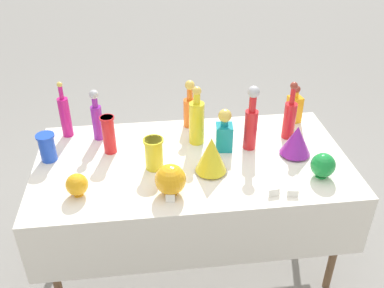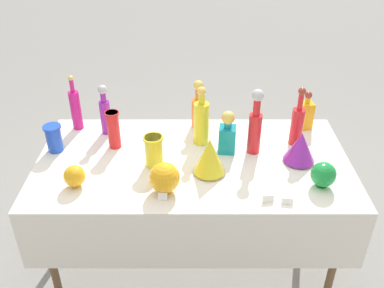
{
  "view_description": "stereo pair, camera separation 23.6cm",
  "coord_description": "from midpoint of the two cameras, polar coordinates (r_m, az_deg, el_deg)",
  "views": [
    {
      "loc": [
        -0.24,
        -1.98,
        2.13
      ],
      "look_at": [
        0.0,
        0.0,
        0.86
      ],
      "focal_mm": 40.0,
      "sensor_mm": 36.0,
      "label": 1
    },
    {
      "loc": [
        -0.01,
        -1.99,
        2.13
      ],
      "look_at": [
        0.0,
        0.0,
        0.86
      ],
      "focal_mm": 40.0,
      "sensor_mm": 36.0,
      "label": 2
    }
  ],
  "objects": [
    {
      "name": "price_tag_center",
      "position": [
        2.17,
        10.28,
        -6.65
      ],
      "size": [
        0.06,
        0.02,
        0.03
      ],
      "primitive_type": "cube",
      "rotation": [
        -0.21,
        0.0,
        -0.16
      ],
      "color": "white",
      "rests_on": "display_table"
    },
    {
      "name": "tall_bottle_2",
      "position": [
        2.67,
        -2.82,
        4.78
      ],
      "size": [
        0.08,
        0.08,
        0.31
      ],
      "color": "orange",
      "rests_on": "display_table"
    },
    {
      "name": "tall_bottle_3",
      "position": [
        2.71,
        -19.0,
        3.58
      ],
      "size": [
        0.06,
        0.06,
        0.36
      ],
      "color": "#C61972",
      "rests_on": "display_table"
    },
    {
      "name": "round_bowl_2",
      "position": [
        2.31,
        14.31,
        -2.86
      ],
      "size": [
        0.13,
        0.13,
        0.14
      ],
      "color": "#198C38",
      "rests_on": "display_table"
    },
    {
      "name": "ground_plane",
      "position": [
        2.91,
        -2.39,
        -14.52
      ],
      "size": [
        40.0,
        40.0,
        0.0
      ],
      "primitive_type": "plane",
      "color": "gray"
    },
    {
      "name": "tall_bottle_0",
      "position": [
        2.43,
        5.16,
        2.94
      ],
      "size": [
        0.07,
        0.07,
        0.39
      ],
      "color": "red",
      "rests_on": "display_table"
    },
    {
      "name": "tall_bottle_1",
      "position": [
        2.62,
        -15.12,
        3.38
      ],
      "size": [
        0.06,
        0.06,
        0.32
      ],
      "color": "purple",
      "rests_on": "display_table"
    },
    {
      "name": "price_tag_right",
      "position": [
        2.16,
        7.83,
        -6.58
      ],
      "size": [
        0.06,
        0.02,
        0.04
      ],
      "primitive_type": "cube",
      "rotation": [
        -0.21,
        0.0,
        0.11
      ],
      "color": "white",
      "rests_on": "display_table"
    },
    {
      "name": "fluted_vase_1",
      "position": [
        2.25,
        -0.4,
        -1.53
      ],
      "size": [
        0.17,
        0.17,
        0.21
      ],
      "color": "yellow",
      "rests_on": "display_table"
    },
    {
      "name": "fluted_vase_0",
      "position": [
        2.44,
        11.11,
        0.4
      ],
      "size": [
        0.17,
        0.17,
        0.18
      ],
      "color": "purple",
      "rests_on": "display_table"
    },
    {
      "name": "round_bowl_1",
      "position": [
        2.12,
        -6.08,
        -4.86
      ],
      "size": [
        0.16,
        0.16,
        0.16
      ],
      "color": "orange",
      "rests_on": "display_table"
    },
    {
      "name": "slender_vase_2",
      "position": [
        2.53,
        -21.33,
        -0.39
      ],
      "size": [
        0.1,
        0.1,
        0.16
      ],
      "color": "blue",
      "rests_on": "display_table"
    },
    {
      "name": "tall_bottle_4",
      "position": [
        2.49,
        -2.09,
        3.11
      ],
      "size": [
        0.09,
        0.09,
        0.36
      ],
      "color": "yellow",
      "rests_on": "display_table"
    },
    {
      "name": "square_decanter_0",
      "position": [
        2.44,
        1.56,
        1.54
      ],
      "size": [
        0.11,
        0.11,
        0.26
      ],
      "color": "teal",
      "rests_on": "display_table"
    },
    {
      "name": "slender_vase_1",
      "position": [
        2.48,
        -13.74,
        1.26
      ],
      "size": [
        0.08,
        0.08,
        0.23
      ],
      "color": "red",
      "rests_on": "display_table"
    },
    {
      "name": "display_table",
      "position": [
        2.42,
        -2.68,
        -3.95
      ],
      "size": [
        1.76,
        0.92,
        0.76
      ],
      "color": "white",
      "rests_on": "ground"
    },
    {
      "name": "tall_bottle_5",
      "position": [
        2.58,
        10.38,
        3.48
      ],
      "size": [
        0.07,
        0.07,
        0.36
      ],
      "color": "red",
      "rests_on": "display_table"
    },
    {
      "name": "price_tag_left",
      "position": [
        2.11,
        -6.14,
        -7.33
      ],
      "size": [
        0.05,
        0.02,
        0.04
      ],
      "primitive_type": "cube",
      "rotation": [
        -0.21,
        0.0,
        -0.14
      ],
      "color": "white",
      "rests_on": "display_table"
    },
    {
      "name": "square_decanter_1",
      "position": [
        2.78,
        11.15,
        4.74
      ],
      "size": [
        0.09,
        0.09,
        0.25
      ],
      "color": "orange",
      "rests_on": "display_table"
    },
    {
      "name": "round_bowl_0",
      "position": [
        2.22,
        -18.07,
        -5.29
      ],
      "size": [
        0.11,
        0.11,
        0.12
      ],
      "color": "orange",
      "rests_on": "display_table"
    },
    {
      "name": "slender_vase_0",
      "position": [
        2.31,
        -8.03,
        -1.25
      ],
      "size": [
        0.11,
        0.11,
        0.18
      ],
      "color": "yellow",
      "rests_on": "display_table"
    }
  ]
}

